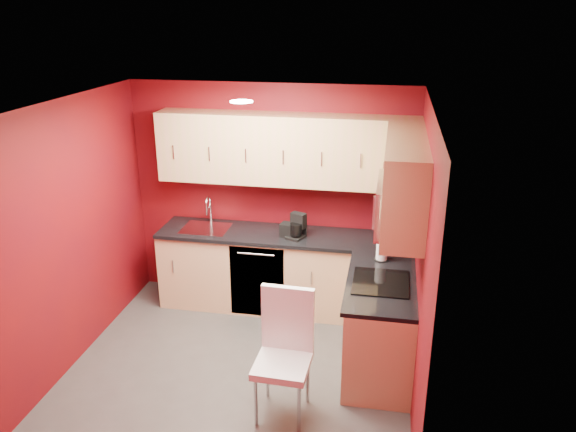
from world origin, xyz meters
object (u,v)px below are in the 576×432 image
(coffee_maker, at_px, (296,226))
(sink, at_px, (206,225))
(microwave, at_px, (399,205))
(dining_chair, at_px, (282,358))
(napkin_holder, at_px, (287,230))
(paper_towel, at_px, (382,248))

(coffee_maker, bearing_deg, sink, -162.77)
(microwave, distance_m, dining_chair, 1.61)
(napkin_holder, bearing_deg, dining_chair, -80.60)
(paper_towel, distance_m, dining_chair, 1.57)
(microwave, bearing_deg, paper_towel, 103.83)
(paper_towel, relative_size, dining_chair, 0.24)
(paper_towel, bearing_deg, dining_chair, -119.87)
(coffee_maker, height_order, paper_towel, coffee_maker)
(sink, height_order, coffee_maker, sink)
(sink, xyz_separation_m, paper_towel, (1.97, -0.50, 0.10))
(microwave, relative_size, sink, 1.46)
(paper_towel, height_order, dining_chair, paper_towel)
(coffee_maker, bearing_deg, microwave, -17.26)
(sink, height_order, paper_towel, sink)
(microwave, bearing_deg, dining_chair, -137.66)
(coffee_maker, relative_size, dining_chair, 0.25)
(dining_chair, bearing_deg, coffee_maker, 98.32)
(microwave, xyz_separation_m, coffee_maker, (-1.05, 0.89, -0.62))
(napkin_holder, height_order, dining_chair, dining_chair)
(coffee_maker, bearing_deg, dining_chair, -60.58)
(coffee_maker, bearing_deg, paper_towel, 0.23)
(paper_towel, bearing_deg, napkin_holder, 156.96)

